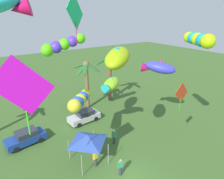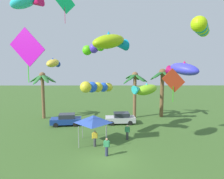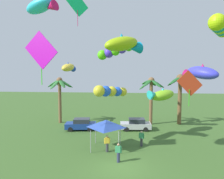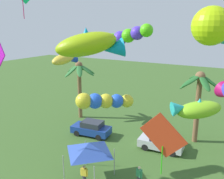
{
  "view_description": "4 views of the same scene",
  "coord_description": "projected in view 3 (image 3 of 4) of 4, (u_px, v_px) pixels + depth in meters",
  "views": [
    {
      "loc": [
        -8.37,
        -9.81,
        12.81
      ],
      "look_at": [
        1.0,
        3.74,
        6.51
      ],
      "focal_mm": 32.37,
      "sensor_mm": 36.0,
      "label": 1
    },
    {
      "loc": [
        0.15,
        -16.23,
        7.92
      ],
      "look_at": [
        0.25,
        2.79,
        5.56
      ],
      "focal_mm": 32.91,
      "sensor_mm": 36.0,
      "label": 2
    },
    {
      "loc": [
        0.77,
        -15.41,
        7.4
      ],
      "look_at": [
        -1.06,
        4.04,
        5.8
      ],
      "focal_mm": 32.24,
      "sensor_mm": 36.0,
      "label": 3
    },
    {
      "loc": [
        7.65,
        -8.96,
        10.78
      ],
      "look_at": [
        0.18,
        3.88,
        6.89
      ],
      "focal_mm": 39.31,
      "sensor_mm": 36.0,
      "label": 4
    }
  ],
  "objects": [
    {
      "name": "kite_fish_0",
      "position": [
        69.0,
        68.0,
        22.85
      ],
      "size": [
        1.43,
        2.78,
        1.23
      ],
      "color": "gold"
    },
    {
      "name": "kite_tube_6",
      "position": [
        114.0,
        52.0,
        23.87
      ],
      "size": [
        4.27,
        1.49,
        1.95
      ],
      "color": "#4FD413"
    },
    {
      "name": "palm_tree_2",
      "position": [
        60.0,
        89.0,
        29.68
      ],
      "size": [
        4.02,
        3.88,
        6.79
      ],
      "color": "brown",
      "rests_on": "ground"
    },
    {
      "name": "spectator_2",
      "position": [
        118.0,
        153.0,
        16.66
      ],
      "size": [
        0.55,
        0.28,
        1.59
      ],
      "color": "#2D3351",
      "rests_on": "ground"
    },
    {
      "name": "festival_tent",
      "position": [
        106.0,
        124.0,
        19.63
      ],
      "size": [
        2.86,
        2.86,
        2.85
      ],
      "color": "#9E9EA3",
      "rests_on": "ground"
    },
    {
      "name": "parked_car_1",
      "position": [
        136.0,
        124.0,
        26.14
      ],
      "size": [
        4.01,
        1.98,
        1.51
      ],
      "color": "#BCBCC1",
      "rests_on": "ground"
    },
    {
      "name": "spectator_1",
      "position": [
        107.0,
        143.0,
        18.84
      ],
      "size": [
        0.54,
        0.3,
        1.59
      ],
      "color": "#38383D",
      "rests_on": "ground"
    },
    {
      "name": "ground_plane",
      "position": [
        121.0,
        166.0,
        15.96
      ],
      "size": [
        120.0,
        120.0,
        0.0
      ],
      "primitive_type": "plane",
      "color": "#3D6028"
    },
    {
      "name": "kite_fish_1",
      "position": [
        41.0,
        6.0,
        17.47
      ],
      "size": [
        3.58,
        2.46,
        1.61
      ],
      "color": "#2ACCEC"
    },
    {
      "name": "palm_tree_1",
      "position": [
        151.0,
        89.0,
        28.75
      ],
      "size": [
        3.81,
        3.99,
        6.82
      ],
      "color": "brown",
      "rests_on": "ground"
    },
    {
      "name": "kite_tube_9",
      "position": [
        220.0,
        27.0,
        14.49
      ],
      "size": [
        2.62,
        3.83,
        1.14
      ],
      "color": "#AAD70F"
    },
    {
      "name": "kite_tube_10",
      "position": [
        110.0,
        91.0,
        20.93
      ],
      "size": [
        3.31,
        3.42,
        1.35
      ],
      "color": "yellow"
    },
    {
      "name": "palm_tree_0",
      "position": [
        180.0,
        88.0,
        28.89
      ],
      "size": [
        4.29,
        4.37,
        7.25
      ],
      "color": "brown",
      "rests_on": "ground"
    },
    {
      "name": "kite_diamond_8",
      "position": [
        190.0,
        84.0,
        14.49
      ],
      "size": [
        1.88,
        0.22,
        2.63
      ],
      "color": "red"
    },
    {
      "name": "kite_fish_2",
      "position": [
        161.0,
        95.0,
        24.06
      ],
      "size": [
        3.92,
        3.42,
        1.71
      ],
      "color": "#81C621"
    },
    {
      "name": "kite_diamond_7",
      "position": [
        41.0,
        51.0,
        16.59
      ],
      "size": [
        3.16,
        0.83,
        4.51
      ],
      "color": "#C20FBD"
    },
    {
      "name": "kite_fish_4",
      "position": [
        200.0,
        73.0,
        19.01
      ],
      "size": [
        3.21,
        3.74,
        1.65
      ],
      "color": "#3B3CE8"
    },
    {
      "name": "spectator_0",
      "position": [
        141.0,
        138.0,
        20.31
      ],
      "size": [
        0.53,
        0.34,
        1.59
      ],
      "color": "#38383D",
      "rests_on": "ground"
    },
    {
      "name": "parked_car_0",
      "position": [
        81.0,
        124.0,
        26.14
      ],
      "size": [
        4.08,
        2.17,
        1.51
      ],
      "color": "navy",
      "rests_on": "ground"
    },
    {
      "name": "kite_fish_3",
      "position": [
        124.0,
        44.0,
        16.85
      ],
      "size": [
        3.76,
        3.43,
        1.75
      ],
      "color": "#96BB11"
    },
    {
      "name": "kite_diamond_5",
      "position": [
        77.0,
        5.0,
        15.9
      ],
      "size": [
        1.5,
        1.24,
        2.68
      ],
      "color": "#10C971"
    }
  ]
}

